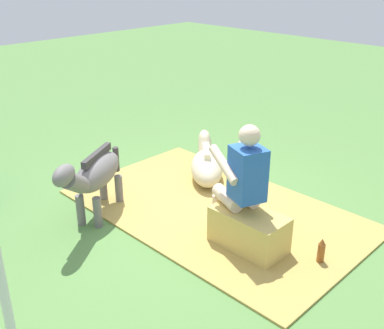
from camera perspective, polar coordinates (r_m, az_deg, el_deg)
ground_plane at (r=5.41m, az=-1.26°, el=-5.59°), size 24.00×24.00×0.00m
hay_patch at (r=5.41m, az=2.78°, el=-5.48°), size 3.32×2.03×0.02m
hay_bale at (r=4.69m, az=6.87°, el=-7.95°), size 0.74×0.40×0.40m
person_seated at (r=4.56m, az=5.99°, el=-1.82°), size 0.72×0.56×1.28m
pony_standing at (r=5.16m, az=-11.74°, el=-1.20°), size 0.82×1.22×0.87m
pony_lying at (r=6.11m, az=1.75°, el=0.04°), size 1.15×1.13×0.42m
soda_bottle at (r=4.64m, az=15.36°, el=-10.12°), size 0.07×0.07×0.27m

